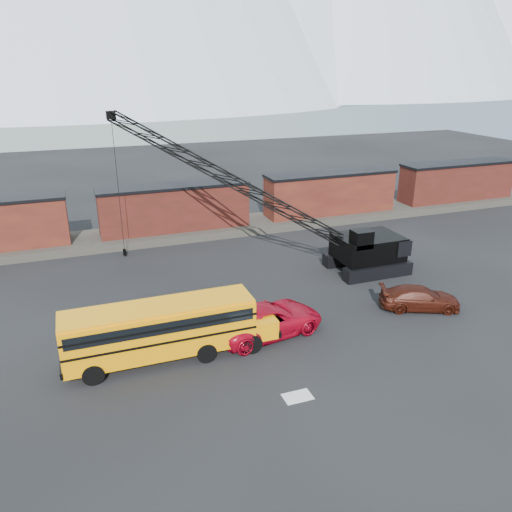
{
  "coord_description": "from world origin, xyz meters",
  "views": [
    {
      "loc": [
        -8.28,
        -22.03,
        14.92
      ],
      "look_at": [
        2.46,
        7.12,
        3.0
      ],
      "focal_mm": 35.0,
      "sensor_mm": 36.0,
      "label": 1
    }
  ],
  "objects_px": {
    "school_bus": "(166,328)",
    "crawler_crane": "(230,180)",
    "red_pickup": "(268,320)",
    "maroon_suv": "(420,298)"
  },
  "relations": [
    {
      "from": "school_bus",
      "to": "red_pickup",
      "type": "relative_size",
      "value": 1.74
    },
    {
      "from": "school_bus",
      "to": "maroon_suv",
      "type": "height_order",
      "value": "school_bus"
    },
    {
      "from": "school_bus",
      "to": "crawler_crane",
      "type": "distance_m",
      "value": 14.84
    },
    {
      "from": "school_bus",
      "to": "crawler_crane",
      "type": "bearing_deg",
      "value": 58.04
    },
    {
      "from": "school_bus",
      "to": "crawler_crane",
      "type": "height_order",
      "value": "crawler_crane"
    },
    {
      "from": "school_bus",
      "to": "red_pickup",
      "type": "xyz_separation_m",
      "value": [
        6.05,
        0.52,
        -0.86
      ]
    },
    {
      "from": "maroon_suv",
      "to": "red_pickup",
      "type": "bearing_deg",
      "value": 110.26
    },
    {
      "from": "school_bus",
      "to": "maroon_suv",
      "type": "distance_m",
      "value": 16.57
    },
    {
      "from": "red_pickup",
      "to": "maroon_suv",
      "type": "height_order",
      "value": "red_pickup"
    },
    {
      "from": "red_pickup",
      "to": "crawler_crane",
      "type": "distance_m",
      "value": 12.84
    }
  ]
}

